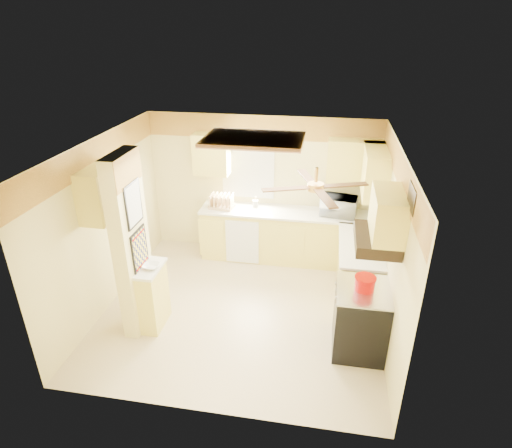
% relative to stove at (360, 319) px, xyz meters
% --- Properties ---
extents(floor, '(4.00, 4.00, 0.00)m').
position_rel_stove_xyz_m(floor, '(-1.67, 0.55, -0.46)').
color(floor, beige).
rests_on(floor, ground).
extents(ceiling, '(4.00, 4.00, 0.00)m').
position_rel_stove_xyz_m(ceiling, '(-1.67, 0.55, 2.04)').
color(ceiling, white).
rests_on(ceiling, wall_back).
extents(wall_back, '(4.00, 0.00, 4.00)m').
position_rel_stove_xyz_m(wall_back, '(-1.67, 2.45, 0.79)').
color(wall_back, '#E5D68B').
rests_on(wall_back, floor).
extents(wall_front, '(4.00, 0.00, 4.00)m').
position_rel_stove_xyz_m(wall_front, '(-1.67, -1.35, 0.79)').
color(wall_front, '#E5D68B').
rests_on(wall_front, floor).
extents(wall_left, '(0.00, 3.80, 3.80)m').
position_rel_stove_xyz_m(wall_left, '(-3.67, 0.55, 0.79)').
color(wall_left, '#E5D68B').
rests_on(wall_left, floor).
extents(wall_right, '(0.00, 3.80, 3.80)m').
position_rel_stove_xyz_m(wall_right, '(0.33, 0.55, 0.79)').
color(wall_right, '#E5D68B').
rests_on(wall_right, floor).
extents(wallpaper_border, '(4.00, 0.02, 0.40)m').
position_rel_stove_xyz_m(wallpaper_border, '(-1.67, 2.43, 1.84)').
color(wallpaper_border, '#FFC24B').
rests_on(wallpaper_border, wall_back).
extents(partition_column, '(0.20, 0.70, 2.50)m').
position_rel_stove_xyz_m(partition_column, '(-3.02, 0.00, 0.79)').
color(partition_column, '#E5D68B').
rests_on(partition_column, floor).
extents(partition_ledge, '(0.25, 0.55, 0.90)m').
position_rel_stove_xyz_m(partition_ledge, '(-2.80, 0.00, -0.01)').
color(partition_ledge, '#F2E266').
rests_on(partition_ledge, floor).
extents(ledge_top, '(0.28, 0.58, 0.04)m').
position_rel_stove_xyz_m(ledge_top, '(-2.80, 0.00, 0.46)').
color(ledge_top, white).
rests_on(ledge_top, partition_ledge).
extents(lower_cabinets_back, '(3.00, 0.60, 0.90)m').
position_rel_stove_xyz_m(lower_cabinets_back, '(-1.17, 2.15, -0.01)').
color(lower_cabinets_back, '#F2E266').
rests_on(lower_cabinets_back, floor).
extents(lower_cabinets_right, '(0.60, 1.40, 0.90)m').
position_rel_stove_xyz_m(lower_cabinets_right, '(0.03, 1.15, -0.01)').
color(lower_cabinets_right, '#F2E266').
rests_on(lower_cabinets_right, floor).
extents(countertop_back, '(3.04, 0.64, 0.04)m').
position_rel_stove_xyz_m(countertop_back, '(-1.17, 2.14, 0.46)').
color(countertop_back, white).
rests_on(countertop_back, lower_cabinets_back).
extents(countertop_right, '(0.64, 1.44, 0.04)m').
position_rel_stove_xyz_m(countertop_right, '(0.02, 1.15, 0.46)').
color(countertop_right, white).
rests_on(countertop_right, lower_cabinets_right).
extents(dishwasher_panel, '(0.58, 0.02, 0.80)m').
position_rel_stove_xyz_m(dishwasher_panel, '(-1.92, 1.84, -0.03)').
color(dishwasher_panel, white).
rests_on(dishwasher_panel, lower_cabinets_back).
extents(window, '(0.92, 0.02, 1.02)m').
position_rel_stove_xyz_m(window, '(-1.92, 2.44, 1.09)').
color(window, white).
rests_on(window, wall_back).
extents(upper_cab_back_left, '(0.60, 0.35, 0.70)m').
position_rel_stove_xyz_m(upper_cab_back_left, '(-2.52, 2.27, 1.39)').
color(upper_cab_back_left, '#F2E266').
rests_on(upper_cab_back_left, wall_back).
extents(upper_cab_back_right, '(0.90, 0.35, 0.70)m').
position_rel_stove_xyz_m(upper_cab_back_right, '(-0.12, 2.27, 1.39)').
color(upper_cab_back_right, '#F2E266').
rests_on(upper_cab_back_right, wall_back).
extents(upper_cab_right, '(0.35, 1.00, 0.70)m').
position_rel_stove_xyz_m(upper_cab_right, '(0.16, 1.80, 1.39)').
color(upper_cab_right, '#F2E266').
rests_on(upper_cab_right, wall_right).
extents(upper_cab_left_wall, '(0.35, 0.75, 0.70)m').
position_rel_stove_xyz_m(upper_cab_left_wall, '(-3.49, 0.30, 1.39)').
color(upper_cab_left_wall, '#F2E266').
rests_on(upper_cab_left_wall, wall_left).
extents(upper_cab_over_stove, '(0.35, 0.76, 0.52)m').
position_rel_stove_xyz_m(upper_cab_over_stove, '(0.16, 0.00, 1.49)').
color(upper_cab_over_stove, '#F2E266').
rests_on(upper_cab_over_stove, wall_right).
extents(stove, '(0.68, 0.77, 0.92)m').
position_rel_stove_xyz_m(stove, '(0.00, 0.00, 0.00)').
color(stove, black).
rests_on(stove, floor).
extents(range_hood, '(0.50, 0.76, 0.14)m').
position_rel_stove_xyz_m(range_hood, '(0.07, 0.00, 1.16)').
color(range_hood, black).
rests_on(range_hood, upper_cab_over_stove).
extents(poster_menu, '(0.02, 0.42, 0.57)m').
position_rel_stove_xyz_m(poster_menu, '(-2.91, 0.00, 1.39)').
color(poster_menu, black).
rests_on(poster_menu, partition_column).
extents(poster_nashville, '(0.02, 0.42, 0.57)m').
position_rel_stove_xyz_m(poster_nashville, '(-2.91, 0.00, 0.74)').
color(poster_nashville, black).
rests_on(poster_nashville, partition_column).
extents(ceiling_light_panel, '(1.35, 0.95, 0.06)m').
position_rel_stove_xyz_m(ceiling_light_panel, '(-1.57, 1.05, 2.00)').
color(ceiling_light_panel, brown).
rests_on(ceiling_light_panel, ceiling).
extents(ceiling_fan, '(1.15, 1.15, 0.26)m').
position_rel_stove_xyz_m(ceiling_fan, '(-0.67, -0.15, 1.83)').
color(ceiling_fan, gold).
rests_on(ceiling_fan, ceiling).
extents(vent_grate, '(0.02, 0.40, 0.25)m').
position_rel_stove_xyz_m(vent_grate, '(0.31, -0.35, 1.84)').
color(vent_grate, black).
rests_on(vent_grate, wall_right).
extents(microwave, '(0.64, 0.48, 0.32)m').
position_rel_stove_xyz_m(microwave, '(-0.32, 2.15, 0.64)').
color(microwave, white).
rests_on(microwave, countertop_back).
extents(bowl, '(0.22, 0.22, 0.05)m').
position_rel_stove_xyz_m(bowl, '(-2.77, -0.01, 0.51)').
color(bowl, white).
rests_on(bowl, ledge_top).
extents(dutch_oven, '(0.27, 0.27, 0.18)m').
position_rel_stove_xyz_m(dutch_oven, '(0.00, 0.00, 0.54)').
color(dutch_oven, '#AC0701').
rests_on(dutch_oven, stove).
extents(kettle, '(0.15, 0.15, 0.23)m').
position_rel_stove_xyz_m(kettle, '(0.09, 0.80, 0.59)').
color(kettle, silver).
rests_on(kettle, countertop_right).
extents(dish_rack, '(0.45, 0.35, 0.24)m').
position_rel_stove_xyz_m(dish_rack, '(-2.34, 2.12, 0.57)').
color(dish_rack, tan).
rests_on(dish_rack, countertop_back).
extents(utensil_crock, '(0.10, 0.10, 0.19)m').
position_rel_stove_xyz_m(utensil_crock, '(-1.76, 2.25, 0.54)').
color(utensil_crock, white).
rests_on(utensil_crock, countertop_back).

